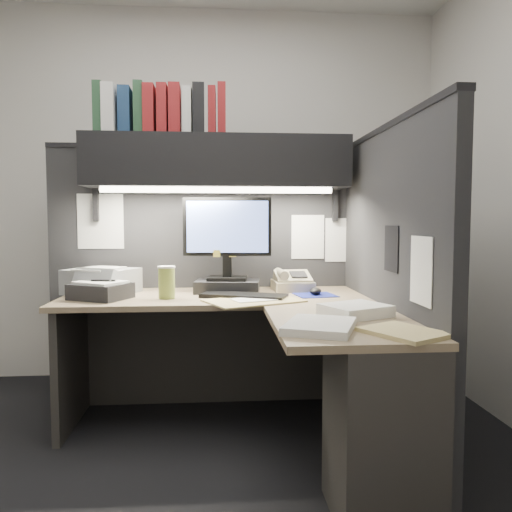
% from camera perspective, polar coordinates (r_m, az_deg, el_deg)
% --- Properties ---
extents(floor, '(3.50, 3.50, 0.00)m').
position_cam_1_polar(floor, '(2.54, -7.24, -22.95)').
color(floor, black).
rests_on(floor, ground).
extents(wall_back, '(3.50, 0.04, 2.70)m').
position_cam_1_polar(wall_back, '(3.77, -6.34, 7.00)').
color(wall_back, silver).
rests_on(wall_back, floor).
extents(wall_front, '(3.50, 0.04, 2.70)m').
position_cam_1_polar(wall_front, '(0.80, -13.49, 18.36)').
color(wall_front, silver).
rests_on(wall_front, floor).
extents(partition_back, '(1.90, 0.06, 1.60)m').
position_cam_1_polar(partition_back, '(3.21, -6.05, -2.29)').
color(partition_back, black).
rests_on(partition_back, floor).
extents(partition_right, '(0.06, 1.50, 1.60)m').
position_cam_1_polar(partition_right, '(2.62, 14.83, -3.84)').
color(partition_right, black).
rests_on(partition_right, floor).
extents(desk, '(1.70, 1.53, 0.73)m').
position_cam_1_polar(desk, '(2.39, 3.19, -13.24)').
color(desk, '#856B54').
rests_on(desk, floor).
extents(overhead_shelf, '(1.55, 0.34, 0.30)m').
position_cam_1_polar(overhead_shelf, '(3.03, -4.42, 10.60)').
color(overhead_shelf, black).
rests_on(overhead_shelf, partition_back).
extents(task_light_tube, '(1.32, 0.04, 0.04)m').
position_cam_1_polar(task_light_tube, '(2.88, -4.39, 7.56)').
color(task_light_tube, white).
rests_on(task_light_tube, overhead_shelf).
extents(monitor, '(0.52, 0.27, 0.56)m').
position_cam_1_polar(monitor, '(2.94, -3.30, 0.11)').
color(monitor, black).
rests_on(monitor, desk).
extents(keyboard, '(0.49, 0.31, 0.02)m').
position_cam_1_polar(keyboard, '(2.74, -1.42, -4.58)').
color(keyboard, black).
rests_on(keyboard, desk).
extents(mousepad, '(0.25, 0.23, 0.00)m').
position_cam_1_polar(mousepad, '(2.86, 6.80, -4.45)').
color(mousepad, navy).
rests_on(mousepad, desk).
extents(mouse, '(0.10, 0.12, 0.04)m').
position_cam_1_polar(mouse, '(2.86, 6.81, -4.00)').
color(mouse, black).
rests_on(mouse, mousepad).
extents(telephone, '(0.24, 0.25, 0.09)m').
position_cam_1_polar(telephone, '(3.05, 4.19, -3.04)').
color(telephone, beige).
rests_on(telephone, desk).
extents(coffee_cup, '(0.09, 0.09, 0.17)m').
position_cam_1_polar(coffee_cup, '(2.76, -10.17, -3.08)').
color(coffee_cup, '#A2B146').
rests_on(coffee_cup, desk).
extents(printer, '(0.45, 0.43, 0.14)m').
position_cam_1_polar(printer, '(3.05, -17.22, -2.75)').
color(printer, gray).
rests_on(printer, desk).
extents(notebook_stack, '(0.36, 0.34, 0.08)m').
position_cam_1_polar(notebook_stack, '(2.84, -17.32, -3.85)').
color(notebook_stack, black).
rests_on(notebook_stack, desk).
extents(open_folder, '(0.56, 0.48, 0.01)m').
position_cam_1_polar(open_folder, '(2.62, -0.28, -5.14)').
color(open_folder, tan).
rests_on(open_folder, desk).
extents(paper_stack_a, '(0.34, 0.32, 0.05)m').
position_cam_1_polar(paper_stack_a, '(2.27, 11.29, -6.10)').
color(paper_stack_a, white).
rests_on(paper_stack_a, desk).
extents(paper_stack_b, '(0.35, 0.38, 0.03)m').
position_cam_1_polar(paper_stack_b, '(1.96, 7.32, -7.95)').
color(paper_stack_b, white).
rests_on(paper_stack_b, desk).
extents(manila_stack, '(0.34, 0.36, 0.02)m').
position_cam_1_polar(manila_stack, '(1.95, 16.54, -8.35)').
color(manila_stack, tan).
rests_on(manila_stack, desk).
extents(binder_row, '(0.75, 0.26, 0.30)m').
position_cam_1_polar(binder_row, '(3.10, -10.85, 15.88)').
color(binder_row, '#21432B').
rests_on(binder_row, overhead_shelf).
extents(pinned_papers, '(1.76, 1.31, 0.51)m').
position_cam_1_polar(pinned_papers, '(2.84, 1.63, 2.05)').
color(pinned_papers, white).
rests_on(pinned_papers, partition_back).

